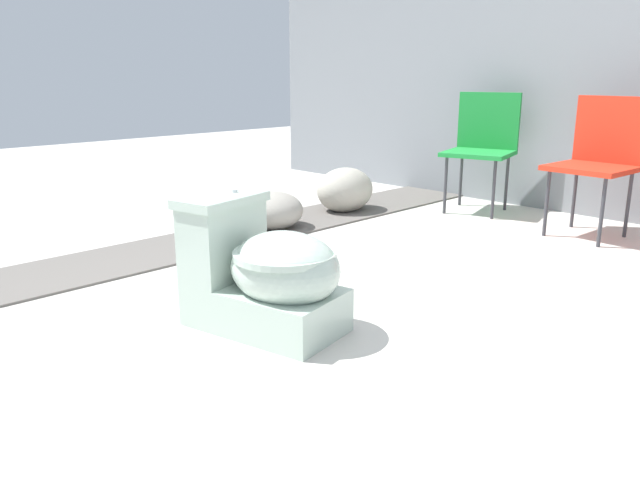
% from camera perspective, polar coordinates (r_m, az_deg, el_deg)
% --- Properties ---
extents(ground_plane, '(14.00, 14.00, 0.00)m').
position_cam_1_polar(ground_plane, '(2.52, -5.32, -7.67)').
color(ground_plane, beige).
extents(gravel_strip, '(0.56, 8.00, 0.01)m').
position_cam_1_polar(gravel_strip, '(3.72, -11.12, -0.26)').
color(gravel_strip, '#605B56').
rests_on(gravel_strip, ground).
extents(toilet, '(0.69, 0.49, 0.52)m').
position_cam_1_polar(toilet, '(2.41, -5.02, -3.14)').
color(toilet, '#B2C6B7').
rests_on(toilet, ground).
extents(folding_chair_left, '(0.54, 0.54, 0.83)m').
position_cam_1_polar(folding_chair_left, '(4.65, 14.71, 8.92)').
color(folding_chair_left, '#1E8C38').
rests_on(folding_chair_left, ground).
extents(folding_chair_middle, '(0.47, 0.47, 0.83)m').
position_cam_1_polar(folding_chair_middle, '(4.15, 24.29, 7.40)').
color(folding_chair_middle, red).
rests_on(folding_chair_middle, ground).
extents(boulder_near, '(0.55, 0.54, 0.24)m').
position_cam_1_polar(boulder_near, '(3.99, -4.32, 2.72)').
color(boulder_near, gray).
rests_on(boulder_near, ground).
extents(boulder_far, '(0.36, 0.45, 0.32)m').
position_cam_1_polar(boulder_far, '(4.48, 2.30, 4.60)').
color(boulder_far, '#ADA899').
rests_on(boulder_far, ground).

